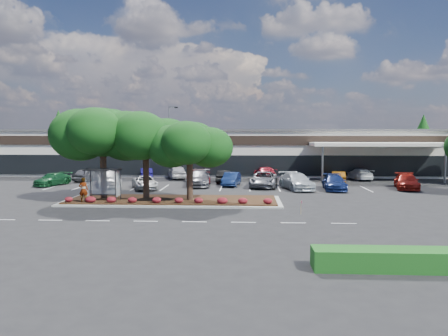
{
  "coord_description": "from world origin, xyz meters",
  "views": [
    {
      "loc": [
        4.22,
        -31.83,
        5.78
      ],
      "look_at": [
        2.13,
        7.37,
        2.6
      ],
      "focal_mm": 35.0,
      "sensor_mm": 36.0,
      "label": 1
    }
  ],
  "objects_px": {
    "light_pole": "(170,145)",
    "survey_stake": "(301,206)",
    "car_0": "(52,179)",
    "car_1": "(108,178)"
  },
  "relations": [
    {
      "from": "survey_stake",
      "to": "light_pole",
      "type": "bearing_deg",
      "value": 117.57
    },
    {
      "from": "light_pole",
      "to": "car_0",
      "type": "bearing_deg",
      "value": -134.23
    },
    {
      "from": "car_0",
      "to": "car_1",
      "type": "xyz_separation_m",
      "value": [
        6.31,
        -0.38,
        0.17
      ]
    },
    {
      "from": "survey_stake",
      "to": "car_0",
      "type": "relative_size",
      "value": 0.21
    },
    {
      "from": "light_pole",
      "to": "survey_stake",
      "type": "relative_size",
      "value": 9.59
    },
    {
      "from": "light_pole",
      "to": "survey_stake",
      "type": "distance_m",
      "value": 30.75
    },
    {
      "from": "light_pole",
      "to": "car_1",
      "type": "distance_m",
      "value": 13.09
    },
    {
      "from": "light_pole",
      "to": "survey_stake",
      "type": "height_order",
      "value": "light_pole"
    },
    {
      "from": "light_pole",
      "to": "survey_stake",
      "type": "xyz_separation_m",
      "value": [
        14.14,
        -27.08,
        -3.49
      ]
    },
    {
      "from": "survey_stake",
      "to": "car_0",
      "type": "height_order",
      "value": "car_0"
    }
  ]
}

